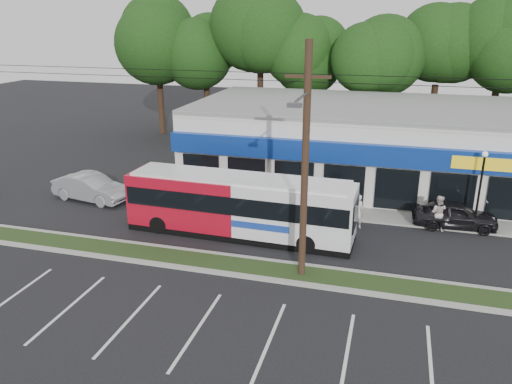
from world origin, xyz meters
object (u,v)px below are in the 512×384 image
at_px(car_silver, 91,188).
at_px(pedestrian_a, 357,211).
at_px(pedestrian_b, 438,213).
at_px(car_dark, 455,215).
at_px(metrobus, 239,204).
at_px(lamp_post, 481,181).
at_px(utility_pole, 301,157).

bearing_deg(car_silver, pedestrian_a, -80.29).
bearing_deg(pedestrian_a, pedestrian_b, 167.26).
height_order(car_silver, pedestrian_b, pedestrian_b).
xyz_separation_m(car_silver, pedestrian_a, (16.23, 0.01, 0.14)).
relative_size(car_dark, car_silver, 0.88).
bearing_deg(metrobus, lamp_post, 21.56).
bearing_deg(utility_pole, car_dark, 46.87).
bearing_deg(lamp_post, car_silver, -175.40).
distance_m(metrobus, pedestrian_a, 6.36).
xyz_separation_m(car_dark, pedestrian_a, (-5.07, -1.49, 0.22)).
distance_m(utility_pole, car_dark, 11.38).
bearing_deg(pedestrian_b, lamp_post, -146.43).
relative_size(lamp_post, car_dark, 0.98).
distance_m(car_silver, pedestrian_b, 20.40).
distance_m(metrobus, pedestrian_b, 10.55).
distance_m(lamp_post, car_silver, 22.53).
relative_size(car_dark, pedestrian_b, 2.26).
xyz_separation_m(lamp_post, car_dark, (-1.07, -0.30, -1.93)).
xyz_separation_m(lamp_post, metrobus, (-11.94, -4.30, -0.99)).
bearing_deg(lamp_post, utility_pole, -136.05).
height_order(lamp_post, pedestrian_b, lamp_post).
bearing_deg(pedestrian_b, utility_pole, 59.41).
bearing_deg(utility_pole, metrobus, 136.55).
bearing_deg(car_dark, car_silver, 91.32).
bearing_deg(metrobus, pedestrian_a, 25.21).
height_order(utility_pole, car_silver, utility_pole).
bearing_deg(pedestrian_a, metrobus, -2.09).
height_order(car_silver, pedestrian_a, pedestrian_a).
xyz_separation_m(metrobus, pedestrian_a, (5.79, 2.51, -0.72)).
distance_m(car_dark, car_silver, 21.36).
xyz_separation_m(car_dark, pedestrian_b, (-0.93, -0.54, 0.22)).
xyz_separation_m(lamp_post, pedestrian_b, (-2.00, -0.84, -1.71)).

